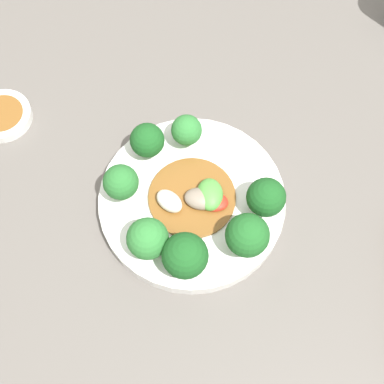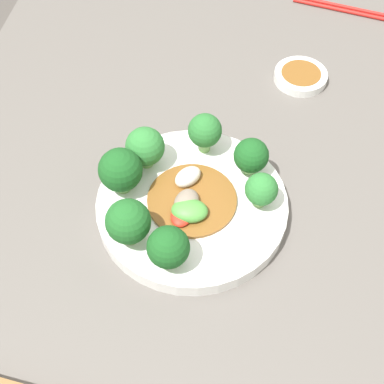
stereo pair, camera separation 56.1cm
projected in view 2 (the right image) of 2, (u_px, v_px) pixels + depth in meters
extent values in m
plane|color=#4C4742|center=(205.00, 361.00, 1.34)|extent=(8.00, 8.00, 0.00)
cube|color=#5B5651|center=(209.00, 299.00, 1.05)|extent=(1.19, 0.88, 0.72)
cylinder|color=white|center=(192.00, 206.00, 0.74)|extent=(0.26, 0.26, 0.02)
cylinder|color=#70A356|center=(123.00, 184.00, 0.73)|extent=(0.02, 0.02, 0.02)
sphere|color=#19511E|center=(120.00, 170.00, 0.71)|extent=(0.06, 0.06, 0.06)
cylinder|color=#7AAD5B|center=(169.00, 259.00, 0.67)|extent=(0.02, 0.02, 0.02)
sphere|color=#19511E|center=(168.00, 247.00, 0.64)|extent=(0.05, 0.05, 0.05)
cylinder|color=#7AAD5B|center=(131.00, 235.00, 0.69)|extent=(0.02, 0.02, 0.02)
sphere|color=#1E5B23|center=(128.00, 221.00, 0.66)|extent=(0.06, 0.06, 0.06)
cylinder|color=#89B76B|center=(250.00, 168.00, 0.75)|extent=(0.02, 0.02, 0.01)
sphere|color=#19511E|center=(251.00, 156.00, 0.73)|extent=(0.05, 0.05, 0.05)
cylinder|color=#7AAD5B|center=(146.00, 160.00, 0.76)|extent=(0.02, 0.02, 0.01)
sphere|color=#2D7533|center=(145.00, 146.00, 0.74)|extent=(0.06, 0.06, 0.06)
cylinder|color=#7AAD5B|center=(259.00, 200.00, 0.72)|extent=(0.02, 0.02, 0.01)
sphere|color=#2D7533|center=(261.00, 189.00, 0.70)|extent=(0.04, 0.04, 0.04)
cylinder|color=#7AAD5B|center=(204.00, 144.00, 0.78)|extent=(0.02, 0.02, 0.02)
sphere|color=#286B2D|center=(205.00, 130.00, 0.75)|extent=(0.05, 0.05, 0.05)
cylinder|color=brown|center=(192.00, 200.00, 0.73)|extent=(0.12, 0.12, 0.00)
ellipsoid|color=#4C933D|center=(190.00, 211.00, 0.70)|extent=(0.04, 0.05, 0.02)
ellipsoid|color=gray|center=(186.00, 203.00, 0.71)|extent=(0.05, 0.04, 0.02)
ellipsoid|color=red|center=(182.00, 214.00, 0.70)|extent=(0.05, 0.04, 0.01)
ellipsoid|color=silver|center=(188.00, 177.00, 0.74)|extent=(0.05, 0.05, 0.02)
cylinder|color=red|center=(349.00, 12.00, 1.02)|extent=(0.05, 0.21, 0.01)
cylinder|color=red|center=(350.00, 8.00, 1.02)|extent=(0.05, 0.21, 0.01)
cylinder|color=white|center=(301.00, 76.00, 0.90)|extent=(0.09, 0.09, 0.01)
cylinder|color=brown|center=(301.00, 74.00, 0.90)|extent=(0.07, 0.07, 0.00)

